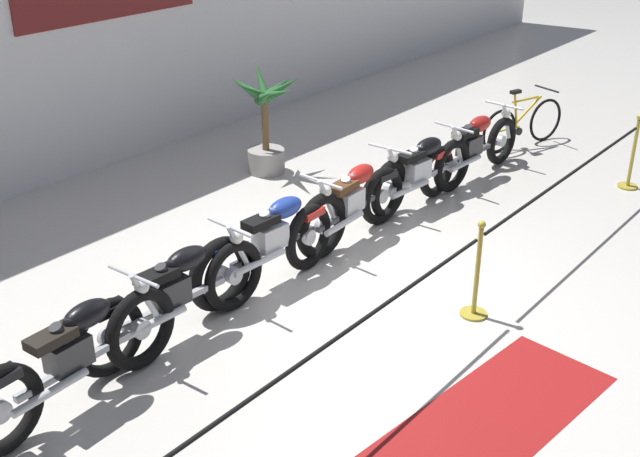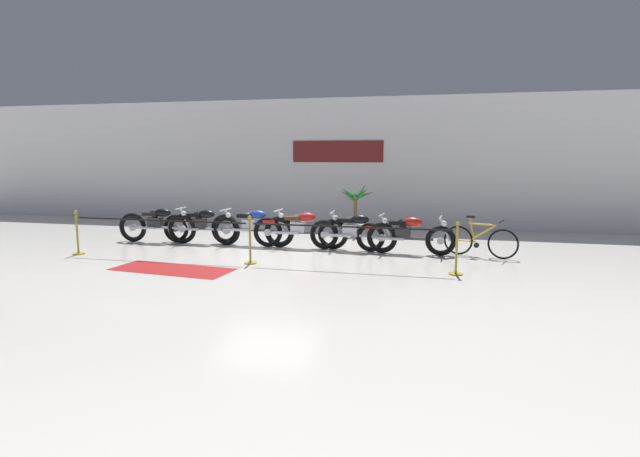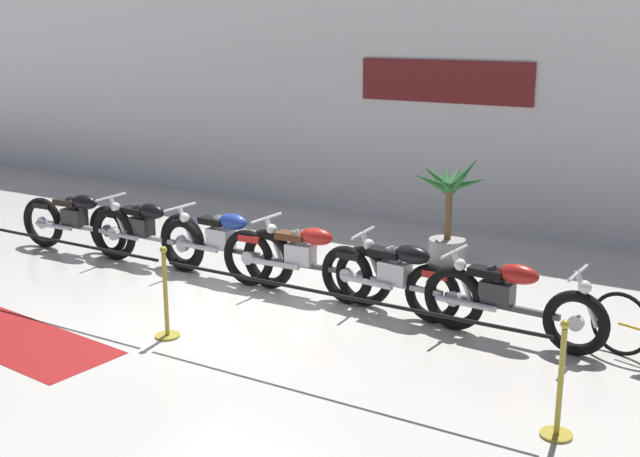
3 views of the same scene
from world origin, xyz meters
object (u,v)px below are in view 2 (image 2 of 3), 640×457
at_px(bicycle, 480,241).
at_px(motorcycle_blue_2, 252,227).
at_px(motorcycle_black_0, 157,225).
at_px(motorcycle_black_1, 201,226).
at_px(motorcycle_black_4, 353,232).
at_px(stanchion_mid_right, 456,257).
at_px(motorcycle_red_5, 405,235).
at_px(stanchion_far_left, 192,229).
at_px(motorcycle_red_3, 300,230).
at_px(stanchion_mid_left, 250,247).
at_px(floor_banner, 172,269).
at_px(potted_palm_left_of_row, 355,210).

bearing_deg(bicycle, motorcycle_blue_2, 178.85).
distance_m(motorcycle_black_0, motorcycle_black_1, 1.22).
height_order(motorcycle_black_4, stanchion_mid_right, stanchion_mid_right).
relative_size(motorcycle_black_0, motorcycle_red_5, 0.94).
bearing_deg(stanchion_far_left, motorcycle_red_3, 45.73).
height_order(motorcycle_black_0, motorcycle_black_4, motorcycle_black_0).
distance_m(motorcycle_black_1, motorcycle_red_5, 5.39).
height_order(motorcycle_black_4, stanchion_far_left, stanchion_far_left).
xyz_separation_m(motorcycle_black_4, motorcycle_red_5, (1.28, -0.05, -0.01)).
relative_size(motorcycle_blue_2, stanchion_far_left, 0.27).
distance_m(stanchion_far_left, stanchion_mid_left, 1.41).
relative_size(stanchion_far_left, floor_banner, 3.45).
relative_size(motorcycle_blue_2, stanchion_mid_right, 2.22).
xyz_separation_m(motorcycle_black_4, stanchion_mid_left, (-1.93, -1.92, -0.11)).
bearing_deg(motorcycle_blue_2, stanchion_far_left, -106.89).
xyz_separation_m(motorcycle_red_3, motorcycle_red_5, (2.64, -0.12, -0.02)).
relative_size(motorcycle_black_1, motorcycle_black_4, 1.02).
xyz_separation_m(motorcycle_black_0, potted_palm_left_of_row, (4.98, 2.45, 0.27)).
distance_m(motorcycle_black_0, stanchion_far_left, 2.77).
height_order(motorcycle_black_0, stanchion_far_left, stanchion_far_left).
bearing_deg(motorcycle_black_1, motorcycle_red_5, -1.45).
xyz_separation_m(stanchion_mid_left, stanchion_mid_right, (4.34, 0.00, 0.00)).
height_order(motorcycle_black_1, bicycle, motorcycle_black_1).
bearing_deg(motorcycle_red_5, floor_banner, -148.56).
relative_size(motorcycle_red_5, floor_banner, 0.94).
relative_size(stanchion_mid_right, floor_banner, 0.42).
relative_size(bicycle, potted_palm_left_of_row, 1.04).
bearing_deg(floor_banner, motorcycle_black_4, 46.59).
distance_m(stanchion_far_left, stanchion_mid_right, 5.71).
distance_m(motorcycle_black_0, bicycle, 8.31).
bearing_deg(motorcycle_red_5, stanchion_far_left, -157.77).
bearing_deg(motorcycle_black_4, stanchion_mid_left, -135.20).
xyz_separation_m(motorcycle_black_1, motorcycle_red_3, (2.75, -0.02, -0.00)).
xyz_separation_m(bicycle, stanchion_far_left, (-6.28, -1.92, 0.34)).
xyz_separation_m(motorcycle_blue_2, motorcycle_red_5, (3.96, -0.16, -0.02)).
bearing_deg(motorcycle_black_0, motorcycle_blue_2, 3.51).
distance_m(stanchion_mid_right, floor_banner, 5.78).
distance_m(motorcycle_black_4, stanchion_mid_right, 3.08).
bearing_deg(stanchion_mid_left, motorcycle_blue_2, 110.15).
xyz_separation_m(motorcycle_black_0, motorcycle_black_1, (1.22, 0.14, -0.00)).
height_order(motorcycle_black_1, stanchion_far_left, stanchion_far_left).
height_order(stanchion_mid_right, floor_banner, stanchion_mid_right).
bearing_deg(stanchion_far_left, potted_palm_left_of_row, 55.58).
bearing_deg(stanchion_far_left, stanchion_mid_left, 0.00).
xyz_separation_m(bicycle, stanchion_mid_left, (-4.92, -1.92, -0.02)).
bearing_deg(stanchion_mid_right, floor_banner, -170.76).
bearing_deg(motorcycle_black_4, floor_banner, -139.19).
height_order(stanchion_mid_left, floor_banner, stanchion_mid_left).
bearing_deg(potted_palm_left_of_row, stanchion_far_left, -124.42).
bearing_deg(stanchion_mid_left, floor_banner, -145.79).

